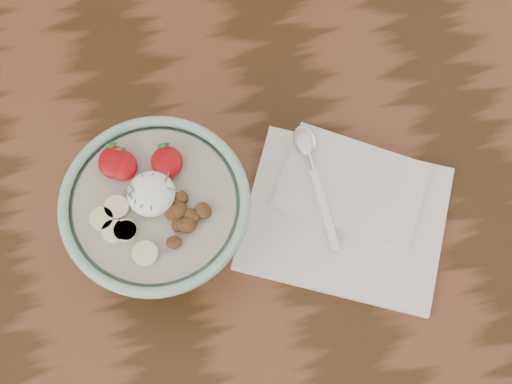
# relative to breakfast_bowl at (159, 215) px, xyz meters

# --- Properties ---
(table) EXTENTS (1.60, 0.90, 0.75)m
(table) POSITION_rel_breakfast_bowl_xyz_m (-0.02, 0.01, -0.16)
(table) COLOR #351E0D
(table) RESTS_ON ground
(breakfast_bowl) EXTENTS (0.21, 0.21, 0.14)m
(breakfast_bowl) POSITION_rel_breakfast_bowl_xyz_m (0.00, 0.00, 0.00)
(breakfast_bowl) COLOR #87B69F
(breakfast_bowl) RESTS_ON table
(napkin) EXTENTS (0.30, 0.28, 0.01)m
(napkin) POSITION_rel_breakfast_bowl_xyz_m (0.22, -0.02, -0.06)
(napkin) COLOR white
(napkin) RESTS_ON table
(spoon) EXTENTS (0.03, 0.17, 0.01)m
(spoon) POSITION_rel_breakfast_bowl_xyz_m (0.19, 0.05, -0.05)
(spoon) COLOR silver
(spoon) RESTS_ON napkin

